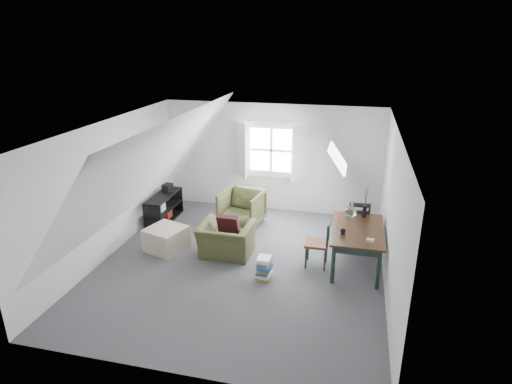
% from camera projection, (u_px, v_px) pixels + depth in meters
% --- Properties ---
extents(floor, '(5.50, 5.50, 0.00)m').
position_uv_depth(floor, '(241.00, 265.00, 7.75)').
color(floor, '#49494E').
rests_on(floor, ground).
extents(ceiling, '(5.50, 5.50, 0.00)m').
position_uv_depth(ceiling, '(239.00, 128.00, 6.89)').
color(ceiling, white).
rests_on(ceiling, wall_back).
extents(wall_back, '(5.00, 0.00, 5.00)m').
position_uv_depth(wall_back, '(272.00, 158.00, 9.83)').
color(wall_back, silver).
rests_on(wall_back, ground).
extents(wall_front, '(5.00, 0.00, 5.00)m').
position_uv_depth(wall_front, '(175.00, 287.00, 4.81)').
color(wall_front, silver).
rests_on(wall_front, ground).
extents(wall_left, '(0.00, 5.50, 5.50)m').
position_uv_depth(wall_left, '(109.00, 189.00, 7.86)').
color(wall_left, silver).
rests_on(wall_left, ground).
extents(wall_right, '(0.00, 5.50, 5.50)m').
position_uv_depth(wall_right, '(392.00, 214.00, 6.77)').
color(wall_right, silver).
rests_on(wall_right, ground).
extents(slope_left, '(3.19, 5.50, 4.48)m').
position_uv_depth(slope_left, '(154.00, 165.00, 7.47)').
color(slope_left, white).
rests_on(slope_left, wall_left).
extents(slope_right, '(3.19, 5.50, 4.48)m').
position_uv_depth(slope_right, '(333.00, 178.00, 6.80)').
color(slope_right, white).
rests_on(slope_right, wall_right).
extents(dormer_window, '(1.71, 0.35, 1.30)m').
position_uv_depth(dormer_window, '(271.00, 151.00, 9.69)').
color(dormer_window, white).
rests_on(dormer_window, wall_back).
extents(skylight, '(0.35, 0.75, 0.47)m').
position_uv_depth(skylight, '(338.00, 158.00, 8.00)').
color(skylight, white).
rests_on(skylight, slope_right).
extents(armchair_near, '(0.97, 0.85, 0.63)m').
position_uv_depth(armchair_near, '(227.00, 254.00, 8.11)').
color(armchair_near, '#414422').
rests_on(armchair_near, floor).
extents(armchair_far, '(0.96, 0.98, 0.78)m').
position_uv_depth(armchair_far, '(242.00, 225.00, 9.38)').
color(armchair_far, '#414422').
rests_on(armchair_far, floor).
extents(throw_pillow, '(0.41, 0.24, 0.42)m').
position_uv_depth(throw_pillow, '(228.00, 225.00, 8.06)').
color(throw_pillow, '#340E13').
rests_on(throw_pillow, armchair_near).
extents(ottoman, '(0.84, 0.84, 0.44)m').
position_uv_depth(ottoman, '(166.00, 239.00, 8.24)').
color(ottoman, '#B4A58C').
rests_on(ottoman, floor).
extents(dining_table, '(0.88, 1.47, 0.74)m').
position_uv_depth(dining_table, '(358.00, 234.00, 7.48)').
color(dining_table, '#351D0E').
rests_on(dining_table, floor).
extents(demijohn, '(0.22, 0.22, 0.31)m').
position_uv_depth(demijohn, '(351.00, 212.00, 7.85)').
color(demijohn, silver).
rests_on(demijohn, dining_table).
extents(vase_twigs, '(0.08, 0.08, 0.59)m').
position_uv_depth(vase_twigs, '(365.00, 211.00, 7.89)').
color(vase_twigs, black).
rests_on(vase_twigs, dining_table).
extents(cup, '(0.10, 0.10, 0.09)m').
position_uv_depth(cup, '(343.00, 235.00, 7.23)').
color(cup, black).
rests_on(cup, dining_table).
extents(paper_box, '(0.13, 0.09, 0.04)m').
position_uv_depth(paper_box, '(370.00, 240.00, 6.99)').
color(paper_box, white).
rests_on(paper_box, dining_table).
extents(dining_chair_far, '(0.45, 0.45, 0.96)m').
position_uv_depth(dining_chair_far, '(358.00, 222.00, 8.32)').
color(dining_chair_far, brown).
rests_on(dining_chair_far, floor).
extents(dining_chair_near, '(0.41, 0.41, 0.87)m').
position_uv_depth(dining_chair_near, '(319.00, 243.00, 7.57)').
color(dining_chair_near, brown).
rests_on(dining_chair_near, floor).
extents(media_shelf, '(0.40, 1.19, 0.61)m').
position_uv_depth(media_shelf, '(163.00, 210.00, 9.47)').
color(media_shelf, black).
rests_on(media_shelf, floor).
extents(electronics_box, '(0.20, 0.26, 0.19)m').
position_uv_depth(electronics_box, '(168.00, 188.00, 9.59)').
color(electronics_box, black).
rests_on(electronics_box, media_shelf).
extents(magazine_stack, '(0.29, 0.34, 0.38)m').
position_uv_depth(magazine_stack, '(264.00, 268.00, 7.26)').
color(magazine_stack, '#B29933').
rests_on(magazine_stack, floor).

